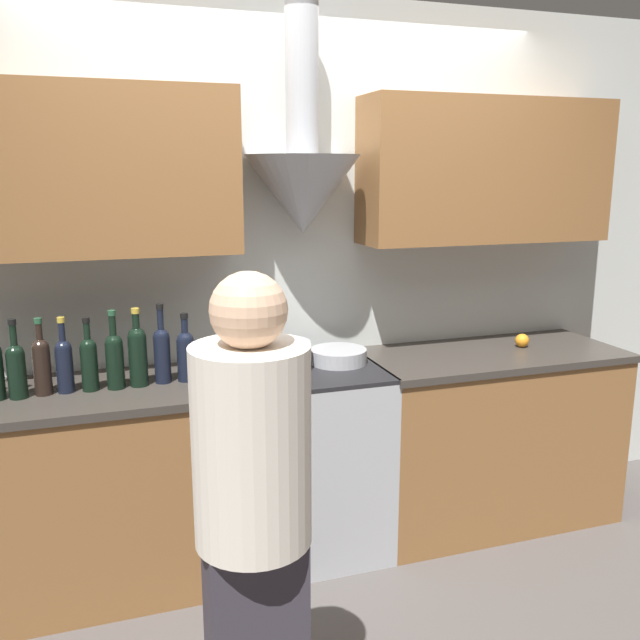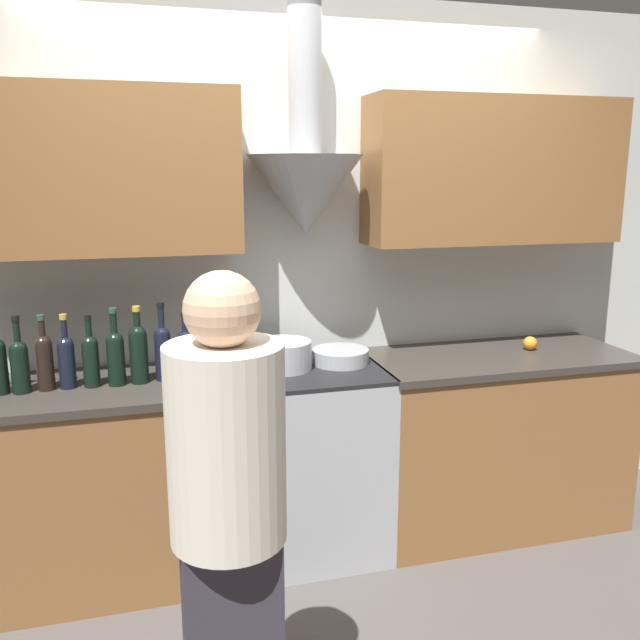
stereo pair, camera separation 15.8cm
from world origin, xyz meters
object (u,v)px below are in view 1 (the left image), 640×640
(wine_bottle_7, at_px, (138,353))
(orange_fruit, at_px, (522,340))
(stove_range, at_px, (313,458))
(wine_bottle_3, at_px, (42,363))
(wine_bottle_8, at_px, (162,352))
(person_foreground_left, at_px, (254,527))
(wine_bottle_2, at_px, (16,367))
(mixing_bowl, at_px, (338,356))
(wine_bottle_6, at_px, (115,358))
(stock_pot, at_px, (282,356))
(wine_bottle_5, at_px, (89,361))
(wine_bottle_4, at_px, (64,363))
(wine_bottle_9, at_px, (186,353))

(wine_bottle_7, height_order, orange_fruit, wine_bottle_7)
(stove_range, distance_m, wine_bottle_3, 1.30)
(stove_range, bearing_deg, wine_bottle_8, 179.87)
(wine_bottle_8, relative_size, orange_fruit, 4.93)
(wine_bottle_3, relative_size, person_foreground_left, 0.20)
(wine_bottle_2, xyz_separation_m, orange_fruit, (2.40, 0.05, -0.09))
(mixing_bowl, height_order, person_foreground_left, person_foreground_left)
(wine_bottle_6, bearing_deg, person_foreground_left, -75.86)
(stove_range, height_order, wine_bottle_2, wine_bottle_2)
(wine_bottle_2, bearing_deg, orange_fruit, 1.09)
(mixing_bowl, bearing_deg, stove_range, -162.97)
(orange_fruit, bearing_deg, wine_bottle_3, -179.24)
(person_foreground_left, bearing_deg, wine_bottle_7, 99.84)
(wine_bottle_7, xyz_separation_m, stock_pot, (0.64, 0.04, -0.08))
(wine_bottle_5, xyz_separation_m, wine_bottle_6, (0.10, -0.01, 0.01))
(stove_range, bearing_deg, wine_bottle_5, -179.22)
(wine_bottle_6, height_order, mixing_bowl, wine_bottle_6)
(wine_bottle_7, relative_size, wine_bottle_8, 0.97)
(wine_bottle_4, xyz_separation_m, stock_pot, (0.93, 0.03, -0.06))
(stove_range, distance_m, orange_fruit, 1.24)
(wine_bottle_7, bearing_deg, wine_bottle_3, 179.75)
(wine_bottle_5, distance_m, person_foreground_left, 1.30)
(wine_bottle_5, bearing_deg, wine_bottle_6, -3.39)
(wine_bottle_8, relative_size, wine_bottle_9, 1.15)
(wine_bottle_9, bearing_deg, mixing_bowl, 3.69)
(wine_bottle_4, xyz_separation_m, orange_fruit, (2.22, 0.03, -0.09))
(wine_bottle_3, relative_size, wine_bottle_4, 1.01)
(wine_bottle_3, height_order, mixing_bowl, wine_bottle_3)
(stove_range, bearing_deg, mixing_bowl, 17.03)
(orange_fruit, bearing_deg, wine_bottle_5, -179.08)
(stove_range, xyz_separation_m, wine_bottle_9, (-0.58, -0.00, 0.57))
(wine_bottle_4, distance_m, stock_pot, 0.94)
(wine_bottle_9, bearing_deg, wine_bottle_7, -177.76)
(wine_bottle_7, relative_size, person_foreground_left, 0.22)
(stock_pot, bearing_deg, wine_bottle_6, -176.53)
(wine_bottle_2, distance_m, wine_bottle_7, 0.47)
(wine_bottle_5, bearing_deg, wine_bottle_7, 0.59)
(orange_fruit, bearing_deg, wine_bottle_8, -179.39)
(wine_bottle_8, bearing_deg, stock_pot, 2.53)
(wine_bottle_3, xyz_separation_m, orange_fruit, (2.31, 0.03, -0.10))
(wine_bottle_4, height_order, wine_bottle_8, wine_bottle_8)
(wine_bottle_2, height_order, wine_bottle_9, wine_bottle_2)
(wine_bottle_2, relative_size, wine_bottle_8, 0.94)
(stove_range, bearing_deg, wine_bottle_2, -178.87)
(wine_bottle_6, bearing_deg, mixing_bowl, 3.51)
(stove_range, xyz_separation_m, orange_fruit, (1.15, 0.02, 0.48))
(wine_bottle_3, bearing_deg, wine_bottle_9, 0.61)
(orange_fruit, bearing_deg, person_foreground_left, -143.67)
(wine_bottle_3, height_order, wine_bottle_6, wine_bottle_6)
(wine_bottle_3, xyz_separation_m, wine_bottle_4, (0.09, 0.00, -0.01))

